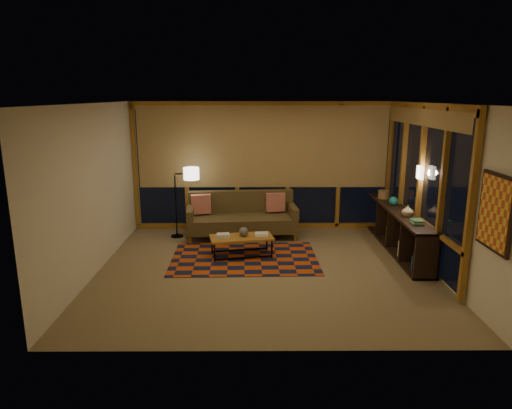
{
  "coord_description": "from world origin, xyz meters",
  "views": [
    {
      "loc": [
        -0.19,
        -7.13,
        2.82
      ],
      "look_at": [
        -0.15,
        0.28,
        1.04
      ],
      "focal_mm": 32.0,
      "sensor_mm": 36.0,
      "label": 1
    }
  ],
  "objects_px": {
    "sofa": "(242,216)",
    "coffee_table": "(242,246)",
    "floor_lamp": "(176,203)",
    "bookshelf": "(397,230)"
  },
  "relations": [
    {
      "from": "coffee_table",
      "to": "floor_lamp",
      "type": "relative_size",
      "value": 0.78
    },
    {
      "from": "bookshelf",
      "to": "sofa",
      "type": "bearing_deg",
      "value": 165.12
    },
    {
      "from": "sofa",
      "to": "floor_lamp",
      "type": "height_order",
      "value": "floor_lamp"
    },
    {
      "from": "sofa",
      "to": "coffee_table",
      "type": "bearing_deg",
      "value": -93.69
    },
    {
      "from": "floor_lamp",
      "to": "bookshelf",
      "type": "bearing_deg",
      "value": -17.08
    },
    {
      "from": "sofa",
      "to": "floor_lamp",
      "type": "bearing_deg",
      "value": 173.97
    },
    {
      "from": "floor_lamp",
      "to": "bookshelf",
      "type": "height_order",
      "value": "floor_lamp"
    },
    {
      "from": "coffee_table",
      "to": "floor_lamp",
      "type": "bearing_deg",
      "value": 128.13
    },
    {
      "from": "sofa",
      "to": "bookshelf",
      "type": "xyz_separation_m",
      "value": [
        2.92,
        -0.77,
        -0.06
      ]
    },
    {
      "from": "sofa",
      "to": "bookshelf",
      "type": "distance_m",
      "value": 3.02
    }
  ]
}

